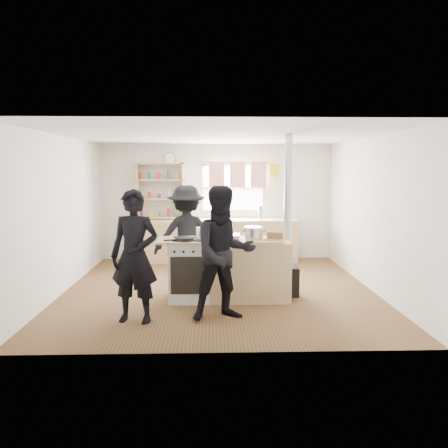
# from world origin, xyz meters

# --- Properties ---
(ground) EXTENTS (5.00, 5.00, 0.01)m
(ground) POSITION_xyz_m (0.00, 0.00, -0.01)
(ground) COLOR brown
(ground) RESTS_ON ground
(back_counter) EXTENTS (3.40, 0.55, 0.90)m
(back_counter) POSITION_xyz_m (0.00, 2.22, 0.45)
(back_counter) COLOR tan
(back_counter) RESTS_ON ground
(shelving_unit) EXTENTS (1.00, 0.28, 1.20)m
(shelving_unit) POSITION_xyz_m (-1.20, 2.34, 1.51)
(shelving_unit) COLOR tan
(shelving_unit) RESTS_ON back_counter
(thermos) EXTENTS (0.10, 0.10, 0.27)m
(thermos) POSITION_xyz_m (0.93, 2.22, 1.03)
(thermos) COLOR silver
(thermos) RESTS_ON back_counter
(cooking_island) EXTENTS (1.97, 0.64, 0.93)m
(cooking_island) POSITION_xyz_m (0.14, -0.55, 0.47)
(cooking_island) COLOR white
(cooking_island) RESTS_ON ground
(skillet_greens) EXTENTS (0.33, 0.33, 0.05)m
(skillet_greens) POSITION_xyz_m (-0.51, -0.70, 0.96)
(skillet_greens) COLOR black
(skillet_greens) RESTS_ON cooking_island
(roast_tray) EXTENTS (0.34, 0.29, 0.07)m
(roast_tray) POSITION_xyz_m (0.14, -0.52, 0.97)
(roast_tray) COLOR silver
(roast_tray) RESTS_ON cooking_island
(stockpot_stove) EXTENTS (0.23, 0.23, 0.19)m
(stockpot_stove) POSITION_xyz_m (-0.24, -0.44, 1.01)
(stockpot_stove) COLOR silver
(stockpot_stove) RESTS_ON cooking_island
(stockpot_counter) EXTENTS (0.28, 0.28, 0.21)m
(stockpot_counter) POSITION_xyz_m (0.52, -0.57, 1.02)
(stockpot_counter) COLOR #B6B6B9
(stockpot_counter) RESTS_ON cooking_island
(bread_board) EXTENTS (0.34, 0.29, 0.12)m
(bread_board) POSITION_xyz_m (0.82, -0.66, 0.98)
(bread_board) COLOR tan
(bread_board) RESTS_ON cooking_island
(flue_heater) EXTENTS (0.35, 0.35, 2.50)m
(flue_heater) POSITION_xyz_m (1.06, -0.35, 0.66)
(flue_heater) COLOR black
(flue_heater) RESTS_ON ground
(person_near_left) EXTENTS (0.70, 0.52, 1.72)m
(person_near_left) POSITION_xyz_m (-1.11, -1.48, 0.86)
(person_near_left) COLOR black
(person_near_left) RESTS_ON ground
(person_near_right) EXTENTS (1.00, 0.87, 1.76)m
(person_near_right) POSITION_xyz_m (0.04, -1.42, 0.88)
(person_near_right) COLOR black
(person_near_right) RESTS_ON ground
(person_far) EXTENTS (1.20, 0.82, 1.70)m
(person_far) POSITION_xyz_m (-0.54, 0.32, 0.85)
(person_far) COLOR black
(person_far) RESTS_ON ground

